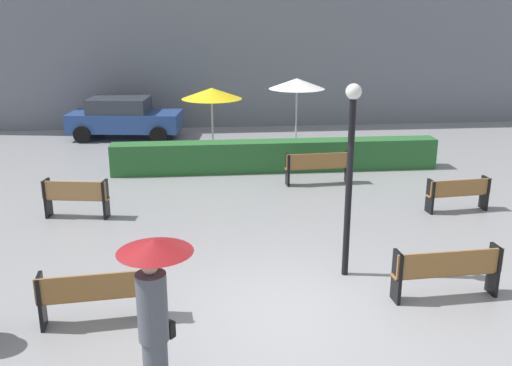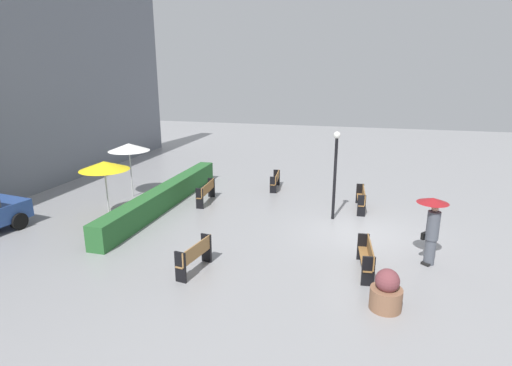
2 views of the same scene
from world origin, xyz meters
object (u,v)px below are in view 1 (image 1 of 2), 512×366
(bench_near_right, at_px, (448,270))
(bench_far_right, at_px, (459,192))
(pedestrian_with_umbrella, at_px, (154,300))
(bench_back_row, at_px, (318,165))
(patio_umbrella_yellow, at_px, (212,94))
(patio_umbrella_white, at_px, (297,84))
(parked_car, at_px, (124,117))
(bench_far_left, at_px, (76,196))
(lamp_post, at_px, (350,160))
(bench_near_left, at_px, (96,293))

(bench_near_right, height_order, bench_far_right, bench_near_right)
(bench_far_right, bearing_deg, pedestrian_with_umbrella, -137.30)
(bench_back_row, distance_m, bench_far_right, 3.92)
(bench_far_right, bearing_deg, patio_umbrella_yellow, 135.81)
(patio_umbrella_white, xyz_separation_m, parked_car, (-6.19, 2.95, -1.57))
(bench_far_right, relative_size, patio_umbrella_white, 0.62)
(patio_umbrella_yellow, xyz_separation_m, parked_car, (-3.31, 3.61, -1.37))
(pedestrian_with_umbrella, bearing_deg, bench_far_left, 109.21)
(patio_umbrella_white, bearing_deg, bench_far_left, -136.64)
(bench_back_row, xyz_separation_m, bench_far_left, (-6.27, -2.12, -0.01))
(bench_near_right, bearing_deg, pedestrian_with_umbrella, -156.20)
(bench_back_row, height_order, lamp_post, lamp_post)
(bench_near_right, relative_size, patio_umbrella_yellow, 0.80)
(bench_near_right, bearing_deg, patio_umbrella_white, 94.50)
(bench_back_row, xyz_separation_m, patio_umbrella_yellow, (-2.89, 3.13, 1.63))
(parked_car, bearing_deg, patio_umbrella_yellow, -47.50)
(bench_near_right, distance_m, parked_car, 15.27)
(bench_far_left, distance_m, bench_far_right, 9.25)
(bench_far_right, bearing_deg, bench_back_row, 139.09)
(bench_far_right, bearing_deg, bench_near_left, -150.56)
(bench_far_left, relative_size, pedestrian_with_umbrella, 0.73)
(bench_far_left, xyz_separation_m, bench_far_right, (9.24, -0.45, -0.06))
(bench_near_right, relative_size, bench_far_right, 1.18)
(bench_near_left, bearing_deg, parked_car, 95.04)
(bench_near_right, bearing_deg, bench_far_left, 146.47)
(bench_near_left, bearing_deg, bench_far_left, 104.63)
(bench_far_right, height_order, patio_umbrella_yellow, patio_umbrella_yellow)
(bench_back_row, relative_size, bench_near_left, 1.06)
(patio_umbrella_yellow, bearing_deg, patio_umbrella_white, 12.98)
(lamp_post, xyz_separation_m, patio_umbrella_white, (0.65, 9.52, 0.17))
(bench_far_left, distance_m, pedestrian_with_umbrella, 7.23)
(patio_umbrella_yellow, height_order, parked_car, patio_umbrella_yellow)
(bench_near_left, xyz_separation_m, patio_umbrella_white, (4.97, 10.84, 1.86))
(bench_far_left, distance_m, lamp_post, 6.88)
(parked_car, bearing_deg, patio_umbrella_white, -25.46)
(bench_far_left, bearing_deg, patio_umbrella_yellow, 57.22)
(bench_near_left, distance_m, parked_car, 13.85)
(bench_near_right, height_order, bench_near_left, bench_near_right)
(bench_back_row, relative_size, pedestrian_with_umbrella, 0.88)
(bench_near_left, bearing_deg, pedestrian_with_umbrella, -59.88)
(bench_far_right, height_order, parked_car, parked_car)
(pedestrian_with_umbrella, bearing_deg, bench_near_right, 23.80)
(bench_near_left, relative_size, patio_umbrella_white, 0.70)
(lamp_post, bearing_deg, pedestrian_with_umbrella, -135.58)
(bench_back_row, xyz_separation_m, bench_far_right, (2.96, -2.57, -0.07))
(bench_near_right, relative_size, parked_car, 0.43)
(lamp_post, height_order, patio_umbrella_white, lamp_post)
(bench_far_left, relative_size, patio_umbrella_white, 0.61)
(patio_umbrella_white, bearing_deg, parked_car, 154.54)
(bench_near_right, height_order, patio_umbrella_white, patio_umbrella_white)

